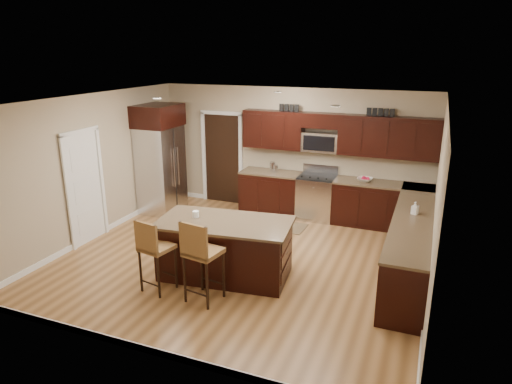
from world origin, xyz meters
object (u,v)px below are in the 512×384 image
at_px(stool_mid, 200,252).
at_px(refrigerator, 160,158).
at_px(range, 317,197).
at_px(stool_left, 153,248).
at_px(island, 225,250).

distance_m(stool_mid, refrigerator, 4.11).
distance_m(range, stool_left, 4.17).
relative_size(island, stool_mid, 1.77).
distance_m(island, refrigerator, 3.55).
xyz_separation_m(range, island, (-0.69, -3.07, -0.04)).
xyz_separation_m(island, refrigerator, (-2.61, 2.27, 0.77)).
height_order(stool_left, stool_mid, stool_mid).
xyz_separation_m(island, stool_left, (-0.74, -0.85, 0.28)).
bearing_deg(range, stool_left, -110.10).
relative_size(range, stool_left, 0.98).
relative_size(range, island, 0.51).
bearing_deg(stool_mid, refrigerator, 139.37).
xyz_separation_m(range, stool_left, (-1.43, -3.91, 0.24)).
bearing_deg(island, stool_mid, -94.81).
bearing_deg(refrigerator, stool_mid, -49.80).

